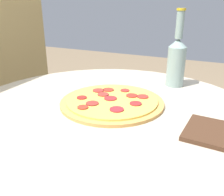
{
  "coord_description": "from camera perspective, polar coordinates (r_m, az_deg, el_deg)",
  "views": [
    {
      "loc": [
        -0.64,
        -0.32,
        1.04
      ],
      "look_at": [
        0.05,
        0.01,
        0.73
      ],
      "focal_mm": 40.0,
      "sensor_mm": 36.0,
      "label": 1
    }
  ],
  "objects": [
    {
      "name": "table",
      "position": [
        0.88,
        -0.98,
        -14.4
      ],
      "size": [
        0.98,
        0.98,
        0.71
      ],
      "color": "#B2A893",
      "rests_on": "ground_plane"
    },
    {
      "name": "beer_bottle",
      "position": [
        1.01,
        14.54,
        8.57
      ],
      "size": [
        0.07,
        0.07,
        0.29
      ],
      "color": "gray",
      "rests_on": "table"
    },
    {
      "name": "pizza",
      "position": [
        0.83,
        -0.0,
        -0.77
      ],
      "size": [
        0.34,
        0.34,
        0.02
      ],
      "color": "#C68E47",
      "rests_on": "table"
    }
  ]
}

